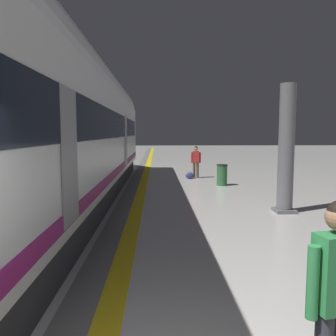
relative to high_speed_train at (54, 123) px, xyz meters
The scene contains 7 objects.
safety_line_strip 4.11m from the high_speed_train, 48.95° to the left, with size 0.36×80.00×0.01m, color yellow.
tactile_edge_band 3.94m from the high_speed_train, 53.90° to the left, with size 0.66×80.00×0.01m, color slate.
high_speed_train is the anchor object (origin of this frame).
passenger_near 9.13m from the high_speed_train, 58.48° to the left, with size 0.50×0.21×1.59m.
duffel_bag_near 8.88m from the high_speed_train, 59.23° to the left, with size 0.44×0.26×0.36m.
platform_pillar 6.42m from the high_speed_train, ahead, with size 0.56×0.56×3.60m.
waste_bin 7.85m from the high_speed_train, 43.02° to the left, with size 0.46×0.46×0.91m.
Camera 1 is at (-0.03, -1.73, 2.24)m, focal length 36.56 mm.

